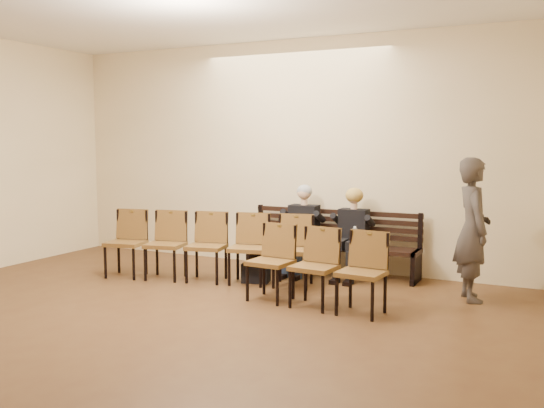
{
  "coord_description": "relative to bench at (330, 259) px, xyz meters",
  "views": [
    {
      "loc": [
        3.82,
        -3.6,
        1.96
      ],
      "look_at": [
        0.08,
        4.05,
        1.07
      ],
      "focal_mm": 40.0,
      "sensor_mm": 36.0,
      "label": 1
    }
  ],
  "objects": [
    {
      "name": "passerby",
      "position": [
        2.07,
        -0.6,
        0.79
      ],
      "size": [
        0.74,
        0.87,
        2.02
      ],
      "primitive_type": "imported",
      "rotation": [
        0.0,
        0.0,
        1.98
      ],
      "color": "#3D3632",
      "rests_on": "ground"
    },
    {
      "name": "bag",
      "position": [
        -0.75,
        -0.94,
        -0.09
      ],
      "size": [
        0.42,
        0.33,
        0.27
      ],
      "primitive_type": "cube",
      "rotation": [
        0.0,
        0.0,
        0.24
      ],
      "color": "black",
      "rests_on": "ground"
    },
    {
      "name": "room_walls",
      "position": [
        -0.74,
        -3.86,
        2.31
      ],
      "size": [
        8.02,
        10.01,
        3.51
      ],
      "color": "#F9E1B3",
      "rests_on": "ground"
    },
    {
      "name": "ground",
      "position": [
        -0.74,
        -4.65,
        -0.23
      ],
      "size": [
        10.0,
        10.0,
        0.0
      ],
      "primitive_type": "plane",
      "color": "brown",
      "rests_on": "ground"
    },
    {
      "name": "water_bottle",
      "position": [
        0.49,
        -0.36,
        0.33
      ],
      "size": [
        0.07,
        0.07,
        0.21
      ],
      "primitive_type": "cylinder",
      "rotation": [
        0.0,
        0.0,
        -0.06
      ],
      "color": "silver",
      "rests_on": "bench"
    },
    {
      "name": "seated_man",
      "position": [
        -0.41,
        -0.12,
        0.41
      ],
      "size": [
        0.53,
        0.73,
        1.27
      ],
      "primitive_type": null,
      "color": "black",
      "rests_on": "ground"
    },
    {
      "name": "seated_woman",
      "position": [
        0.36,
        -0.12,
        0.36
      ],
      "size": [
        0.51,
        0.7,
        1.18
      ],
      "primitive_type": null,
      "color": "black",
      "rests_on": "ground"
    },
    {
      "name": "laptop",
      "position": [
        -0.45,
        -0.32,
        0.35
      ],
      "size": [
        0.38,
        0.32,
        0.25
      ],
      "primitive_type": "cube",
      "rotation": [
        0.0,
        0.0,
        -0.13
      ],
      "color": "silver",
      "rests_on": "bench"
    },
    {
      "name": "chair_row_back",
      "position": [
        0.45,
        -1.75,
        0.25
      ],
      "size": [
        1.73,
        0.66,
        0.94
      ],
      "primitive_type": "cube",
      "rotation": [
        0.0,
        0.0,
        -0.09
      ],
      "color": "brown",
      "rests_on": "ground"
    },
    {
      "name": "bench",
      "position": [
        0.0,
        0.0,
        0.0
      ],
      "size": [
        2.6,
        0.9,
        0.45
      ],
      "primitive_type": "cube",
      "color": "black",
      "rests_on": "ground"
    },
    {
      "name": "chair_row_front",
      "position": [
        -1.4,
        -1.18,
        0.26
      ],
      "size": [
        3.02,
        1.15,
        0.97
      ],
      "primitive_type": "cube",
      "rotation": [
        0.0,
        0.0,
        0.21
      ],
      "color": "brown",
      "rests_on": "ground"
    }
  ]
}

